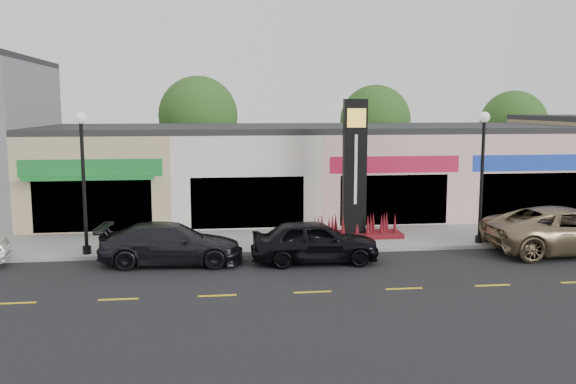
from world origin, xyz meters
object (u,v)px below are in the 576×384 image
(car_gold_suv, at_px, (569,230))
(pylon_sign, at_px, (354,189))
(car_dark_sedan, at_px, (171,244))
(car_black_sedan, at_px, (315,241))
(lamp_west_near, at_px, (83,169))
(lamp_east_near, at_px, (482,164))

(car_gold_suv, bearing_deg, pylon_sign, 67.88)
(pylon_sign, height_order, car_dark_sedan, pylon_sign)
(car_gold_suv, bearing_deg, car_dark_sedan, 89.29)
(car_black_sedan, bearing_deg, lamp_west_near, 79.38)
(lamp_east_near, xyz_separation_m, car_dark_sedan, (-12.66, -1.39, -2.71))
(lamp_west_near, height_order, lamp_east_near, same)
(lamp_west_near, distance_m, car_gold_suv, 19.27)
(lamp_east_near, bearing_deg, car_black_sedan, -165.97)
(pylon_sign, bearing_deg, lamp_east_near, -18.75)
(pylon_sign, distance_m, car_gold_suv, 8.78)
(car_black_sedan, bearing_deg, pylon_sign, -32.06)
(car_black_sedan, distance_m, car_gold_suv, 10.37)
(lamp_east_near, distance_m, pylon_sign, 5.42)
(lamp_west_near, relative_size, lamp_east_near, 1.00)
(pylon_sign, bearing_deg, car_black_sedan, -123.34)
(car_dark_sedan, bearing_deg, lamp_west_near, 71.59)
(lamp_east_near, distance_m, car_black_sedan, 8.00)
(lamp_east_near, relative_size, car_black_sedan, 1.14)
(pylon_sign, bearing_deg, car_gold_suv, -22.02)
(car_black_sedan, height_order, car_gold_suv, car_gold_suv)
(car_dark_sedan, relative_size, car_black_sedan, 1.11)
(car_dark_sedan, distance_m, car_black_sedan, 5.36)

